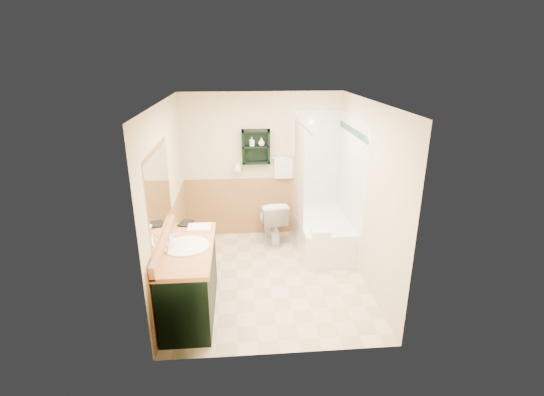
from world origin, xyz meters
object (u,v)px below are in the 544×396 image
Objects in this scene: wall_shelf at (256,147)px; toilet at (272,221)px; bathtub at (323,232)px; soap_bottle_b at (261,143)px; vanity at (190,280)px; vanity_book at (179,216)px; hair_dryer at (238,168)px; soap_bottle_a at (252,144)px.

toilet is at bearing -48.30° from wall_shelf.
soap_bottle_b is at bearing 149.85° from bathtub.
toilet reaches higher than bathtub.
vanity_book reaches higher than vanity.
bathtub is (1.92, 1.54, -0.17)m from vanity.
wall_shelf is at bearing 66.80° from vanity.
bathtub is 1.73m from soap_bottle_b.
wall_shelf reaches higher than vanity.
wall_shelf is 0.46m from hair_dryer.
soap_bottle_b reaches higher than vanity.
bathtub is at bearing -26.48° from soap_bottle_a.
hair_dryer reaches higher than bathtub.
vanity is 2.53m from soap_bottle_a.
vanity is 6.32× the size of vanity_book.
wall_shelf is at bearing 4.41° from soap_bottle_a.
soap_bottle_a is (1.00, 1.40, 0.62)m from vanity_book.
hair_dryer is at bearing 175.61° from soap_bottle_b.
soap_bottle_b reaches higher than bathtub.
wall_shelf is 0.37× the size of bathtub.
vanity is 1.84× the size of toilet.
toilet is 1.83m from vanity_book.
bathtub is at bearing 39.24° from vanity_book.
hair_dryer is 0.46m from soap_bottle_a.
toilet is (-0.79, 0.29, 0.10)m from bathtub.
soap_bottle_b is at bearing -3.16° from wall_shelf.
vanity is 0.88m from vanity_book.
vanity is 2.15m from toilet.
soap_bottle_b is (-0.93, 0.54, 1.35)m from bathtub.
vanity_book is at bearing -129.34° from soap_bottle_b.
soap_bottle_a is 1.11× the size of soap_bottle_b.
vanity is at bearing -111.73° from soap_bottle_a.
wall_shelf is at bearing -55.97° from toilet.
vanity is at bearing -59.53° from vanity_book.
soap_bottle_b is at bearing 0.00° from soap_bottle_a.
vanity_book is (-0.76, -1.43, -0.22)m from hair_dryer.
hair_dryer is 1.11× the size of vanity_book.
toilet is 5.21× the size of soap_bottle_a.
vanity is 2.47m from bathtub.
vanity_book is (-1.06, -1.41, -0.57)m from wall_shelf.
toilet is 5.79× the size of soap_bottle_b.
wall_shelf is 2.54× the size of vanity_book.
soap_bottle_b reaches higher than vanity_book.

